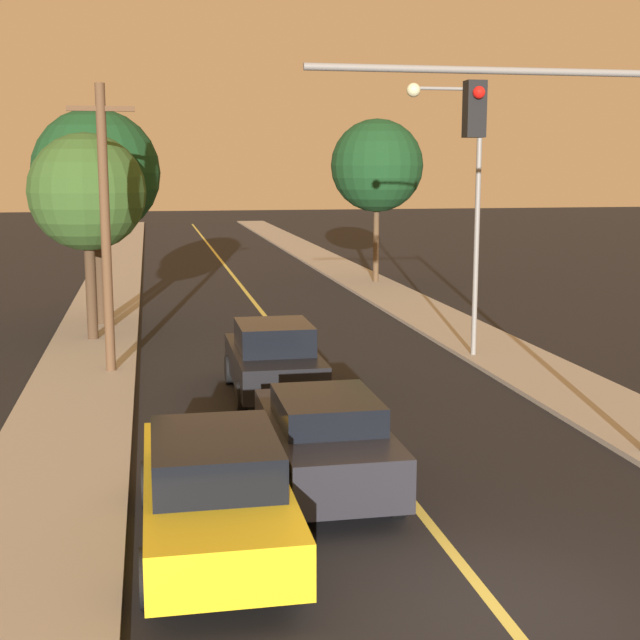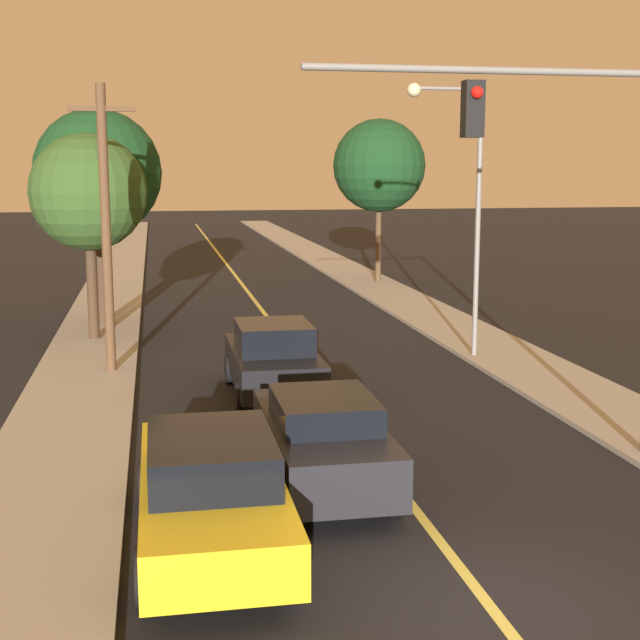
{
  "view_description": "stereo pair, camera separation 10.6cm",
  "coord_description": "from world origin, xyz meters",
  "px_view_note": "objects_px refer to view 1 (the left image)",
  "views": [
    {
      "loc": [
        -3.89,
        -9.14,
        5.15
      ],
      "look_at": [
        0.0,
        11.19,
        1.6
      ],
      "focal_mm": 50.0,
      "sensor_mm": 36.0,
      "label": 1
    },
    {
      "loc": [
        -3.78,
        -9.16,
        5.15
      ],
      "look_at": [
        0.0,
        11.19,
        1.6
      ],
      "focal_mm": 50.0,
      "sensor_mm": 36.0,
      "label": 2
    }
  ],
  "objects_px": {
    "car_outer_lane_front": "(214,488)",
    "utility_pole_left": "(105,224)",
    "car_near_lane_second": "(273,359)",
    "streetlamp_right": "(461,183)",
    "car_near_lane_front": "(325,439)",
    "tree_left_far": "(96,173)",
    "tree_right_near": "(377,166)",
    "traffic_signal_mast": "(583,188)",
    "tree_left_near": "(87,193)"
  },
  "relations": [
    {
      "from": "car_outer_lane_front",
      "to": "utility_pole_left",
      "type": "relative_size",
      "value": 0.74
    },
    {
      "from": "car_near_lane_second",
      "to": "streetlamp_right",
      "type": "height_order",
      "value": "streetlamp_right"
    },
    {
      "from": "streetlamp_right",
      "to": "car_near_lane_front",
      "type": "bearing_deg",
      "value": -120.93
    },
    {
      "from": "car_outer_lane_front",
      "to": "tree_left_far",
      "type": "distance_m",
      "value": 18.49
    },
    {
      "from": "utility_pole_left",
      "to": "tree_right_near",
      "type": "height_order",
      "value": "tree_right_near"
    },
    {
      "from": "car_outer_lane_front",
      "to": "streetlamp_right",
      "type": "distance_m",
      "value": 13.75
    },
    {
      "from": "car_near_lane_front",
      "to": "traffic_signal_mast",
      "type": "relative_size",
      "value": 0.64
    },
    {
      "from": "car_near_lane_front",
      "to": "traffic_signal_mast",
      "type": "xyz_separation_m",
      "value": [
        4.51,
        0.45,
        3.97
      ]
    },
    {
      "from": "streetlamp_right",
      "to": "tree_right_near",
      "type": "xyz_separation_m",
      "value": [
        1.78,
        15.77,
        0.47
      ]
    },
    {
      "from": "car_near_lane_second",
      "to": "streetlamp_right",
      "type": "xyz_separation_m",
      "value": [
        5.43,
        3.0,
        3.89
      ]
    },
    {
      "from": "car_near_lane_second",
      "to": "car_near_lane_front",
      "type": "bearing_deg",
      "value": -90.0
    },
    {
      "from": "car_near_lane_front",
      "to": "utility_pole_left",
      "type": "xyz_separation_m",
      "value": [
        -3.73,
        8.91,
        2.95
      ]
    },
    {
      "from": "car_near_lane_front",
      "to": "streetlamp_right",
      "type": "relative_size",
      "value": 0.61
    },
    {
      "from": "utility_pole_left",
      "to": "car_outer_lane_front",
      "type": "bearing_deg",
      "value": -80.45
    },
    {
      "from": "car_outer_lane_front",
      "to": "utility_pole_left",
      "type": "distance_m",
      "value": 11.35
    },
    {
      "from": "streetlamp_right",
      "to": "tree_left_near",
      "type": "xyz_separation_m",
      "value": [
        -9.85,
        4.27,
        -0.32
      ]
    },
    {
      "from": "tree_left_far",
      "to": "tree_left_near",
      "type": "bearing_deg",
      "value": -92.9
    },
    {
      "from": "utility_pole_left",
      "to": "tree_left_near",
      "type": "xyz_separation_m",
      "value": [
        -0.69,
        4.42,
        0.64
      ]
    },
    {
      "from": "car_near_lane_front",
      "to": "tree_left_far",
      "type": "xyz_separation_m",
      "value": [
        -4.29,
        15.97,
        4.13
      ]
    },
    {
      "from": "car_near_lane_second",
      "to": "tree_right_near",
      "type": "distance_m",
      "value": 20.58
    },
    {
      "from": "streetlamp_right",
      "to": "car_outer_lane_front",
      "type": "bearing_deg",
      "value": -123.84
    },
    {
      "from": "car_outer_lane_front",
      "to": "streetlamp_right",
      "type": "relative_size",
      "value": 0.72
    },
    {
      "from": "car_near_lane_front",
      "to": "traffic_signal_mast",
      "type": "distance_m",
      "value": 6.03
    },
    {
      "from": "traffic_signal_mast",
      "to": "tree_left_near",
      "type": "height_order",
      "value": "traffic_signal_mast"
    },
    {
      "from": "car_outer_lane_front",
      "to": "tree_left_far",
      "type": "bearing_deg",
      "value": 97.57
    },
    {
      "from": "traffic_signal_mast",
      "to": "tree_left_near",
      "type": "xyz_separation_m",
      "value": [
        -8.93,
        12.87,
        -0.38
      ]
    },
    {
      "from": "car_near_lane_front",
      "to": "car_outer_lane_front",
      "type": "distance_m",
      "value": 2.69
    },
    {
      "from": "traffic_signal_mast",
      "to": "car_near_lane_front",
      "type": "bearing_deg",
      "value": -174.27
    },
    {
      "from": "traffic_signal_mast",
      "to": "utility_pole_left",
      "type": "distance_m",
      "value": 11.85
    },
    {
      "from": "utility_pole_left",
      "to": "car_near_lane_second",
      "type": "bearing_deg",
      "value": -37.46
    },
    {
      "from": "streetlamp_right",
      "to": "tree_left_far",
      "type": "distance_m",
      "value": 11.93
    },
    {
      "from": "utility_pole_left",
      "to": "tree_right_near",
      "type": "xyz_separation_m",
      "value": [
        10.93,
        15.92,
        1.44
      ]
    },
    {
      "from": "car_near_lane_front",
      "to": "traffic_signal_mast",
      "type": "bearing_deg",
      "value": 5.73
    },
    {
      "from": "car_outer_lane_front",
      "to": "tree_right_near",
      "type": "height_order",
      "value": "tree_right_near"
    },
    {
      "from": "tree_left_near",
      "to": "car_outer_lane_front",
      "type": "bearing_deg",
      "value": -80.64
    },
    {
      "from": "car_outer_lane_front",
      "to": "tree_left_near",
      "type": "xyz_separation_m",
      "value": [
        -2.51,
        15.22,
        3.59
      ]
    },
    {
      "from": "car_near_lane_second",
      "to": "tree_left_near",
      "type": "xyz_separation_m",
      "value": [
        -4.42,
        7.27,
        3.57
      ]
    },
    {
      "from": "car_near_lane_front",
      "to": "streetlamp_right",
      "type": "distance_m",
      "value": 11.26
    },
    {
      "from": "tree_right_near",
      "to": "tree_left_near",
      "type": "bearing_deg",
      "value": -135.31
    },
    {
      "from": "car_near_lane_second",
      "to": "streetlamp_right",
      "type": "relative_size",
      "value": 0.6
    },
    {
      "from": "traffic_signal_mast",
      "to": "car_near_lane_second",
      "type": "bearing_deg",
      "value": 128.83
    },
    {
      "from": "car_near_lane_front",
      "to": "car_outer_lane_front",
      "type": "xyz_separation_m",
      "value": [
        -1.91,
        -1.89,
        0.0
      ]
    },
    {
      "from": "traffic_signal_mast",
      "to": "streetlamp_right",
      "type": "distance_m",
      "value": 8.65
    },
    {
      "from": "utility_pole_left",
      "to": "tree_left_far",
      "type": "xyz_separation_m",
      "value": [
        -0.56,
        7.06,
        1.18
      ]
    },
    {
      "from": "traffic_signal_mast",
      "to": "tree_left_far",
      "type": "relative_size",
      "value": 0.99
    },
    {
      "from": "car_near_lane_second",
      "to": "tree_left_far",
      "type": "xyz_separation_m",
      "value": [
        -4.29,
        9.92,
        4.1
      ]
    },
    {
      "from": "car_near_lane_second",
      "to": "tree_left_far",
      "type": "height_order",
      "value": "tree_left_far"
    },
    {
      "from": "car_near_lane_second",
      "to": "tree_right_near",
      "type": "relative_size",
      "value": 0.6
    },
    {
      "from": "tree_left_near",
      "to": "car_near_lane_second",
      "type": "bearing_deg",
      "value": -58.71
    },
    {
      "from": "car_near_lane_second",
      "to": "streetlamp_right",
      "type": "bearing_deg",
      "value": 28.95
    }
  ]
}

